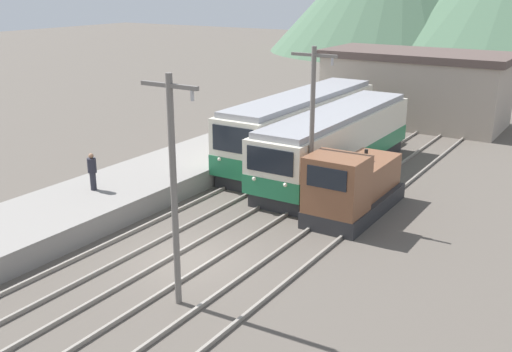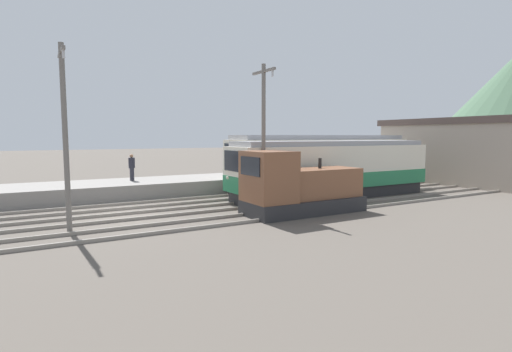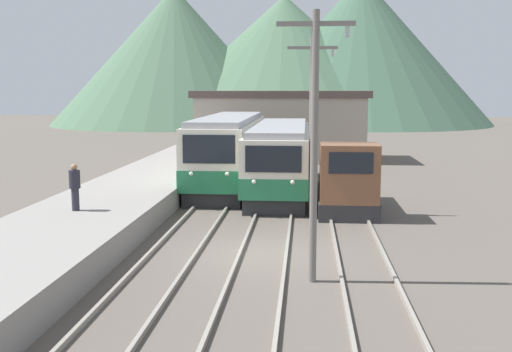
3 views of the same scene
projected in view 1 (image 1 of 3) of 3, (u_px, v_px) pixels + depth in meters
The scene contains 12 objects.
ground_plane at pixel (188, 259), 21.57m from camera, with size 200.00×200.00×0.00m, color #564F47.
platform_left at pixel (69, 213), 24.61m from camera, with size 4.50×54.00×0.94m, color gray.
track_left at pixel (135, 241), 22.87m from camera, with size 1.54×60.00×0.14m.
track_center at pixel (193, 258), 21.44m from camera, with size 1.54×60.00×0.14m.
track_right at pixel (264, 279), 19.92m from camera, with size 1.54×60.00×0.14m.
commuter_train_left at pixel (301, 130), 33.11m from camera, with size 2.84×13.51×3.73m.
commuter_train_center at pixel (336, 145), 30.56m from camera, with size 2.84×13.31×3.39m.
shunting_locomotive at pixel (353, 188), 25.36m from camera, with size 2.40×5.94×3.00m.
catenary_mast_near at pixel (174, 185), 17.41m from camera, with size 2.00×0.20×7.12m.
catenary_mast_mid at pixel (312, 127), 24.46m from camera, with size 2.00×0.20×7.12m.
person_on_platform at pixel (92, 170), 25.66m from camera, with size 0.38×0.38×1.64m.
station_building at pixel (415, 87), 41.88m from camera, with size 12.60×6.30×5.04m.
Camera 1 is at (12.56, -15.26, 9.45)m, focal length 42.00 mm.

